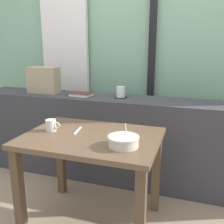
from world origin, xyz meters
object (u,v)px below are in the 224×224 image
object	(u,v)px
breakfast_table	(92,151)
throw_pillow	(43,80)
coaster_square	(121,97)
ceramic_mug	(51,125)
juice_glass	(121,92)
closed_book	(81,95)
fork_utensil	(78,131)
soup_bowl	(123,141)

from	to	relation	value
breakfast_table	throw_pillow	size ratio (longest dim) A/B	2.94
throw_pillow	coaster_square	bearing A→B (deg)	1.06
ceramic_mug	juice_glass	bearing A→B (deg)	65.96
ceramic_mug	throw_pillow	bearing A→B (deg)	125.25
breakfast_table	throw_pillow	distance (m)	1.13
coaster_square	closed_book	bearing A→B (deg)	-172.09
fork_utensil	ceramic_mug	distance (m)	0.20
soup_bowl	coaster_square	bearing A→B (deg)	107.76
juice_glass	soup_bowl	distance (m)	0.88
soup_bowl	ceramic_mug	bearing A→B (deg)	168.33
juice_glass	soup_bowl	size ratio (longest dim) A/B	0.51
closed_book	throw_pillow	distance (m)	0.44
juice_glass	closed_book	world-z (taller)	juice_glass
breakfast_table	ceramic_mug	world-z (taller)	ceramic_mug
closed_book	fork_utensil	xyz separation A→B (m)	(0.25, -0.60, -0.14)
fork_utensil	throw_pillow	bearing A→B (deg)	127.68
closed_book	throw_pillow	world-z (taller)	throw_pillow
throw_pillow	soup_bowl	distance (m)	1.37
closed_book	fork_utensil	bearing A→B (deg)	-67.29
closed_book	fork_utensil	size ratio (longest dim) A/B	1.29
soup_bowl	throw_pillow	bearing A→B (deg)	142.79
closed_book	ceramic_mug	xyz separation A→B (m)	(0.07, -0.66, -0.10)
juice_glass	coaster_square	bearing A→B (deg)	-90.00
closed_book	fork_utensil	world-z (taller)	closed_book
closed_book	soup_bowl	bearing A→B (deg)	-50.09
juice_glass	throw_pillow	distance (m)	0.81
coaster_square	juice_glass	distance (m)	0.05
closed_book	throw_pillow	size ratio (longest dim) A/B	0.68
breakfast_table	soup_bowl	bearing A→B (deg)	-24.17
coaster_square	soup_bowl	size ratio (longest dim) A/B	0.51
ceramic_mug	soup_bowl	bearing A→B (deg)	-11.67
fork_utensil	closed_book	bearing A→B (deg)	103.80
juice_glass	soup_bowl	bearing A→B (deg)	-72.24
throw_pillow	soup_bowl	xyz separation A→B (m)	(1.07, -0.82, -0.22)
closed_book	soup_bowl	size ratio (longest dim) A/B	1.11
closed_book	throw_pillow	bearing A→B (deg)	174.83
breakfast_table	closed_book	bearing A→B (deg)	120.25
breakfast_table	soup_bowl	xyz separation A→B (m)	(0.27, -0.12, 0.15)
breakfast_table	ceramic_mug	distance (m)	0.36
breakfast_table	soup_bowl	distance (m)	0.33
closed_book	soup_bowl	xyz separation A→B (m)	(0.65, -0.78, -0.11)
soup_bowl	ceramic_mug	size ratio (longest dim) A/B	1.75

